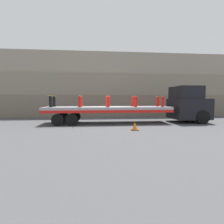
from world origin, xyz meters
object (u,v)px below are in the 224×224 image
object	(u,v)px
fire_hydrant_red_near_4	(163,102)
traffic_cone	(135,126)
fire_hydrant_red_near_1	(80,102)
fire_hydrant_black_near_0	(51,102)
fire_hydrant_red_far_4	(158,101)
fire_hydrant_red_near_2	(108,102)
fire_hydrant_red_near_3	(136,102)
fire_hydrant_red_far_1	(81,101)
fire_hydrant_black_far_0	(54,101)
fire_hydrant_red_far_3	(133,101)
truck_cab	(189,105)
flatbed_trailer	(102,110)
fire_hydrant_red_far_2	(107,101)

from	to	relation	value
fire_hydrant_red_near_4	traffic_cone	size ratio (longest dim) A/B	1.68
fire_hydrant_red_near_1	traffic_cone	size ratio (longest dim) A/B	1.68
fire_hydrant_black_near_0	fire_hydrant_red_far_4	size ratio (longest dim) A/B	1.00
fire_hydrant_red_far_4	fire_hydrant_red_near_1	bearing A→B (deg)	-170.32
fire_hydrant_red_near_2	fire_hydrant_red_near_3	world-z (taller)	same
fire_hydrant_red_far_1	traffic_cone	xyz separation A→B (m)	(3.52, -3.93, -1.47)
fire_hydrant_black_far_0	fire_hydrant_black_near_0	bearing A→B (deg)	-90.00
fire_hydrant_red_near_3	traffic_cone	world-z (taller)	fire_hydrant_red_near_3
fire_hydrant_red_far_1	traffic_cone	world-z (taller)	fire_hydrant_red_far_1
fire_hydrant_red_near_1	fire_hydrant_red_near_4	xyz separation A→B (m)	(6.36, 0.00, 0.00)
fire_hydrant_red_far_3	traffic_cone	xyz separation A→B (m)	(-0.72, -3.93, -1.47)
fire_hydrant_red_far_3	fire_hydrant_red_near_4	world-z (taller)	same
truck_cab	fire_hydrant_red_near_4	size ratio (longest dim) A/B	3.47
truck_cab	fire_hydrant_black_far_0	distance (m)	10.97
flatbed_trailer	fire_hydrant_red_near_1	bearing A→B (deg)	-161.75
fire_hydrant_red_near_4	fire_hydrant_red_far_1	bearing A→B (deg)	170.32
fire_hydrant_black_far_0	fire_hydrant_red_near_3	distance (m)	6.45
fire_hydrant_red_near_2	fire_hydrant_red_far_3	xyz separation A→B (m)	(2.12, 1.08, 0.00)
fire_hydrant_black_near_0	fire_hydrant_red_far_2	xyz separation A→B (m)	(4.24, 1.08, 0.00)
fire_hydrant_red_near_2	traffic_cone	world-z (taller)	fire_hydrant_red_near_2
fire_hydrant_black_far_0	fire_hydrant_red_far_2	world-z (taller)	same
flatbed_trailer	fire_hydrant_black_far_0	size ratio (longest dim) A/B	11.47
fire_hydrant_red_near_1	fire_hydrant_red_far_1	bearing A→B (deg)	90.00
fire_hydrant_black_far_0	fire_hydrant_red_near_3	size ratio (longest dim) A/B	1.00
fire_hydrant_red_near_3	fire_hydrant_red_near_4	bearing A→B (deg)	0.00
fire_hydrant_black_far_0	fire_hydrant_red_far_1	xyz separation A→B (m)	(2.12, 0.00, 0.00)
fire_hydrant_black_far_0	fire_hydrant_red_far_1	distance (m)	2.12
fire_hydrant_red_near_4	fire_hydrant_red_far_2	bearing A→B (deg)	165.65
fire_hydrant_red_near_3	traffic_cone	bearing A→B (deg)	-104.18
fire_hydrant_red_near_2	fire_hydrant_red_near_3	xyz separation A→B (m)	(2.12, 0.00, 0.00)
fire_hydrant_black_near_0	fire_hydrant_red_far_1	size ratio (longest dim) A/B	1.00
truck_cab	fire_hydrant_red_near_3	bearing A→B (deg)	-173.26
fire_hydrant_red_near_2	traffic_cone	xyz separation A→B (m)	(1.40, -2.84, -1.47)
fire_hydrant_black_far_0	fire_hydrant_red_far_1	world-z (taller)	same
fire_hydrant_red_far_3	fire_hydrant_red_near_4	xyz separation A→B (m)	(2.12, -1.08, 0.00)
fire_hydrant_red_far_3	traffic_cone	world-z (taller)	fire_hydrant_red_far_3
fire_hydrant_red_far_3	fire_hydrant_red_far_4	size ratio (longest dim) A/B	1.00
truck_cab	fire_hydrant_black_near_0	size ratio (longest dim) A/B	3.47
fire_hydrant_red_near_1	fire_hydrant_red_near_2	xyz separation A→B (m)	(2.12, 0.00, 0.00)
fire_hydrant_red_far_4	fire_hydrant_red_near_2	bearing A→B (deg)	-165.65
flatbed_trailer	fire_hydrant_red_near_2	bearing A→B (deg)	-48.76
fire_hydrant_red_far_1	fire_hydrant_red_near_3	size ratio (longest dim) A/B	1.00
fire_hydrant_red_near_2	traffic_cone	bearing A→B (deg)	-63.75
fire_hydrant_red_far_1	traffic_cone	size ratio (longest dim) A/B	1.68
fire_hydrant_black_far_0	fire_hydrant_red_near_4	bearing A→B (deg)	-7.29
fire_hydrant_red_far_3	fire_hydrant_black_far_0	bearing A→B (deg)	180.00
fire_hydrant_red_far_1	fire_hydrant_red_far_4	bearing A→B (deg)	0.00
fire_hydrant_red_near_1	fire_hydrant_red_near_3	xyz separation A→B (m)	(4.24, 0.00, 0.00)
fire_hydrant_red_near_4	fire_hydrant_black_near_0	bearing A→B (deg)	180.00
fire_hydrant_black_near_0	fire_hydrant_red_near_1	distance (m)	2.12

